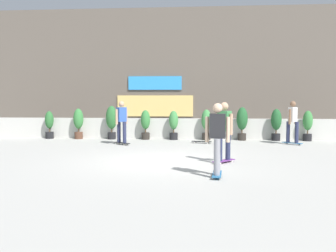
# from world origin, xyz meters

# --- Properties ---
(ground_plane) EXTENTS (48.00, 48.00, 0.00)m
(ground_plane) POSITION_xyz_m (0.00, 0.00, 0.00)
(ground_plane) COLOR #B2AFA8
(planter_wall) EXTENTS (18.00, 0.40, 0.90)m
(planter_wall) POSITION_xyz_m (0.00, 6.00, 0.45)
(planter_wall) COLOR beige
(planter_wall) RESTS_ON ground
(building_backdrop) EXTENTS (20.00, 2.08, 6.50)m
(building_backdrop) POSITION_xyz_m (-0.00, 10.00, 3.25)
(building_backdrop) COLOR #60564C
(building_backdrop) RESTS_ON ground
(potted_plant_0) EXTENTS (0.38, 0.38, 1.23)m
(potted_plant_0) POSITION_xyz_m (-5.67, 5.55, 0.66)
(potted_plant_0) COLOR black
(potted_plant_0) RESTS_ON ground
(potted_plant_1) EXTENTS (0.44, 0.44, 1.35)m
(potted_plant_1) POSITION_xyz_m (-4.33, 5.55, 0.76)
(potted_plant_1) COLOR brown
(potted_plant_1) RESTS_ON ground
(potted_plant_2) EXTENTS (0.50, 0.50, 1.47)m
(potted_plant_2) POSITION_xyz_m (-2.83, 5.55, 0.85)
(potted_plant_2) COLOR black
(potted_plant_2) RESTS_ON ground
(potted_plant_3) EXTENTS (0.41, 0.41, 1.29)m
(potted_plant_3) POSITION_xyz_m (-1.33, 5.55, 0.71)
(potted_plant_3) COLOR #2D2823
(potted_plant_3) RESTS_ON ground
(potted_plant_4) EXTENTS (0.40, 0.40, 1.26)m
(potted_plant_4) POSITION_xyz_m (-0.09, 5.55, 0.69)
(potted_plant_4) COLOR black
(potted_plant_4) RESTS_ON ground
(potted_plant_5) EXTENTS (0.43, 0.43, 1.32)m
(potted_plant_5) POSITION_xyz_m (1.33, 5.55, 0.74)
(potted_plant_5) COLOR #2D2823
(potted_plant_5) RESTS_ON ground
(potted_plant_6) EXTENTS (0.48, 0.48, 1.42)m
(potted_plant_6) POSITION_xyz_m (2.85, 5.55, 0.82)
(potted_plant_6) COLOR #2D2823
(potted_plant_6) RESTS_ON ground
(potted_plant_7) EXTENTS (0.44, 0.44, 1.35)m
(potted_plant_7) POSITION_xyz_m (4.29, 5.55, 0.76)
(potted_plant_7) COLOR black
(potted_plant_7) RESTS_ON ground
(potted_plant_8) EXTENTS (0.41, 0.41, 1.28)m
(potted_plant_8) POSITION_xyz_m (5.59, 5.55, 0.71)
(potted_plant_8) COLOR black
(potted_plant_8) RESTS_ON ground
(skater_far_left) EXTENTS (0.73, 0.68, 1.70)m
(skater_far_left) POSITION_xyz_m (4.64, 4.22, 0.94)
(skater_far_left) COLOR #266699
(skater_far_left) RESTS_ON ground
(skater_mid_plaza) EXTENTS (0.56, 0.81, 1.70)m
(skater_mid_plaza) POSITION_xyz_m (1.43, -2.09, 0.94)
(skater_mid_plaza) COLOR #266699
(skater_mid_plaza) RESTS_ON ground
(skater_far_right) EXTENTS (0.74, 0.68, 1.70)m
(skater_far_right) POSITION_xyz_m (-1.99, 3.66, 0.94)
(skater_far_right) COLOR black
(skater_far_right) RESTS_ON ground
(skater_by_wall_right) EXTENTS (0.68, 0.73, 1.70)m
(skater_by_wall_right) POSITION_xyz_m (1.71, -0.20, 0.94)
(skater_by_wall_right) COLOR #72338C
(skater_by_wall_right) RESTS_ON ground
(skateboard_near_camera) EXTENTS (0.82, 0.39, 0.08)m
(skateboard_near_camera) POSITION_xyz_m (1.12, 4.37, 0.06)
(skateboard_near_camera) COLOR black
(skateboard_near_camera) RESTS_ON ground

